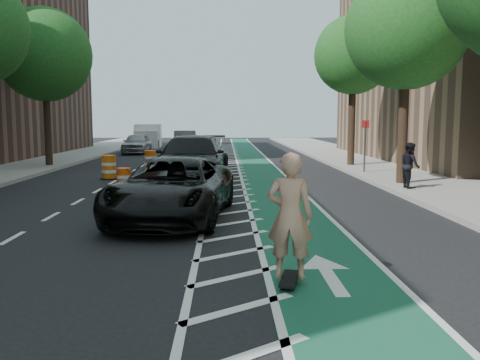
{
  "coord_description": "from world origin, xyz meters",
  "views": [
    {
      "loc": [
        1.34,
        -10.69,
        2.51
      ],
      "look_at": [
        1.67,
        1.1,
        1.1
      ],
      "focal_mm": 38.0,
      "sensor_mm": 36.0,
      "label": 1
    }
  ],
  "objects_px": {
    "barrel_a": "(124,181)",
    "suv_far": "(192,159)",
    "suv_near": "(173,188)",
    "skateboarder": "(290,216)"
  },
  "relations": [
    {
      "from": "suv_far",
      "to": "barrel_a",
      "type": "height_order",
      "value": "suv_far"
    },
    {
      "from": "skateboarder",
      "to": "barrel_a",
      "type": "distance_m",
      "value": 11.08
    },
    {
      "from": "barrel_a",
      "to": "suv_near",
      "type": "bearing_deg",
      "value": -65.6
    },
    {
      "from": "suv_near",
      "to": "suv_far",
      "type": "bearing_deg",
      "value": 96.88
    },
    {
      "from": "barrel_a",
      "to": "suv_far",
      "type": "bearing_deg",
      "value": 48.49
    },
    {
      "from": "suv_near",
      "to": "barrel_a",
      "type": "relative_size",
      "value": 6.66
    },
    {
      "from": "suv_near",
      "to": "suv_far",
      "type": "xyz_separation_m",
      "value": [
        0.0,
        7.34,
        0.16
      ]
    },
    {
      "from": "suv_near",
      "to": "skateboarder",
      "type": "bearing_deg",
      "value": -59.48
    },
    {
      "from": "skateboarder",
      "to": "suv_far",
      "type": "height_order",
      "value": "skateboarder"
    },
    {
      "from": "barrel_a",
      "to": "skateboarder",
      "type": "bearing_deg",
      "value": -65.99
    }
  ]
}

